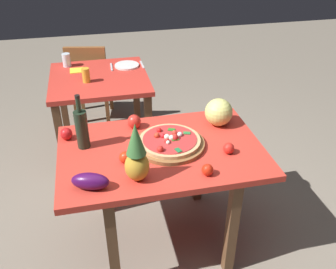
# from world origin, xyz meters

# --- Properties ---
(ground_plane) EXTENTS (10.00, 10.00, 0.00)m
(ground_plane) POSITION_xyz_m (0.00, 0.00, 0.00)
(ground_plane) COLOR gray
(display_table) EXTENTS (1.23, 0.81, 0.76)m
(display_table) POSITION_xyz_m (0.00, 0.00, 0.66)
(display_table) COLOR brown
(display_table) RESTS_ON ground_plane
(background_table) EXTENTS (0.83, 0.82, 0.76)m
(background_table) POSITION_xyz_m (-0.30, 1.20, 0.63)
(background_table) COLOR brown
(background_table) RESTS_ON ground_plane
(dining_chair) EXTENTS (0.47, 0.47, 0.85)m
(dining_chair) POSITION_xyz_m (-0.38, 1.84, 0.48)
(dining_chair) COLOR brown
(dining_chair) RESTS_ON ground_plane
(pizza_board) EXTENTS (0.43, 0.43, 0.02)m
(pizza_board) POSITION_xyz_m (0.06, 0.02, 0.77)
(pizza_board) COLOR brown
(pizza_board) RESTS_ON display_table
(pizza) EXTENTS (0.38, 0.38, 0.06)m
(pizza) POSITION_xyz_m (0.06, 0.02, 0.80)
(pizza) COLOR tan
(pizza) RESTS_ON pizza_board
(wine_bottle) EXTENTS (0.08, 0.08, 0.35)m
(wine_bottle) POSITION_xyz_m (-0.45, 0.13, 0.89)
(wine_bottle) COLOR black
(wine_bottle) RESTS_ON display_table
(pineapple_left) EXTENTS (0.13, 0.13, 0.34)m
(pineapple_left) POSITION_xyz_m (-0.18, -0.25, 0.91)
(pineapple_left) COLOR gold
(pineapple_left) RESTS_ON display_table
(melon) EXTENTS (0.18, 0.18, 0.18)m
(melon) POSITION_xyz_m (0.43, 0.21, 0.85)
(melon) COLOR #DADA74
(melon) RESTS_ON display_table
(bell_pepper) EXTENTS (0.09, 0.09, 0.10)m
(bell_pepper) POSITION_xyz_m (-0.12, 0.29, 0.80)
(bell_pepper) COLOR red
(bell_pepper) RESTS_ON display_table
(eggplant) EXTENTS (0.22, 0.15, 0.09)m
(eggplant) POSITION_xyz_m (-0.43, -0.28, 0.80)
(eggplant) COLOR #420F48
(eggplant) RESTS_ON display_table
(tomato_near_board) EXTENTS (0.07, 0.07, 0.07)m
(tomato_near_board) POSITION_xyz_m (0.38, -0.13, 0.79)
(tomato_near_board) COLOR red
(tomato_near_board) RESTS_ON display_table
(tomato_beside_pepper) EXTENTS (0.07, 0.07, 0.07)m
(tomato_beside_pepper) POSITION_xyz_m (0.19, -0.30, 0.79)
(tomato_beside_pepper) COLOR red
(tomato_beside_pepper) RESTS_ON display_table
(tomato_by_bottle) EXTENTS (0.07, 0.07, 0.07)m
(tomato_by_bottle) POSITION_xyz_m (-0.23, -0.09, 0.79)
(tomato_by_bottle) COLOR red
(tomato_by_bottle) RESTS_ON display_table
(tomato_at_corner) EXTENTS (0.08, 0.08, 0.08)m
(tomato_at_corner) POSITION_xyz_m (-0.56, 0.24, 0.80)
(tomato_at_corner) COLOR red
(tomato_at_corner) RESTS_ON display_table
(drinking_glass_juice) EXTENTS (0.06, 0.06, 0.12)m
(drinking_glass_juice) POSITION_xyz_m (-0.41, 1.11, 0.82)
(drinking_glass_juice) COLOR gold
(drinking_glass_juice) RESTS_ON background_table
(drinking_glass_water) EXTENTS (0.07, 0.07, 0.12)m
(drinking_glass_water) POSITION_xyz_m (-0.57, 1.50, 0.82)
(drinking_glass_water) COLOR silver
(drinking_glass_water) RESTS_ON background_table
(dinner_plate) EXTENTS (0.22, 0.22, 0.02)m
(dinner_plate) POSITION_xyz_m (-0.04, 1.38, 0.77)
(dinner_plate) COLOR white
(dinner_plate) RESTS_ON background_table
(fork_utensil) EXTENTS (0.02, 0.18, 0.01)m
(fork_utensil) POSITION_xyz_m (-0.18, 1.38, 0.76)
(fork_utensil) COLOR silver
(fork_utensil) RESTS_ON background_table
(knife_utensil) EXTENTS (0.02, 0.18, 0.01)m
(knife_utensil) POSITION_xyz_m (0.10, 1.38, 0.76)
(knife_utensil) COLOR silver
(knife_utensil) RESTS_ON background_table
(napkin_folded) EXTENTS (0.14, 0.12, 0.01)m
(napkin_folded) POSITION_xyz_m (-0.47, 1.37, 0.76)
(napkin_folded) COLOR yellow
(napkin_folded) RESTS_ON background_table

